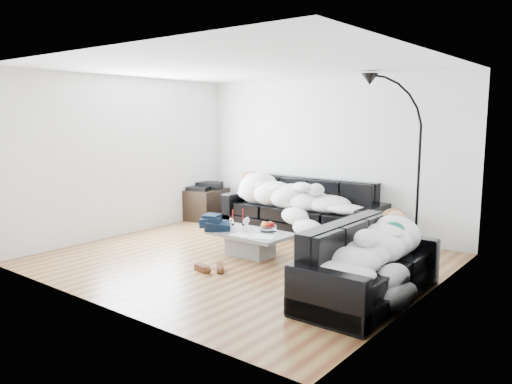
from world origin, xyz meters
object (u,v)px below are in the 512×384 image
Objects in this scene: coffee_table at (250,244)px; candle_left at (233,218)px; floor_lamp at (418,177)px; sleeper_right at (370,242)px; wine_glass_c at (246,225)px; sleeper_back at (300,195)px; fruit_bowl at (268,226)px; shoes at (210,268)px; candle_right at (243,217)px; sofa_right at (370,262)px; av_cabinet at (206,204)px; wine_glass_a at (247,223)px; stereo at (206,186)px; sofa_back at (302,207)px; wine_glass_b at (231,223)px.

candle_left is at bearing 159.31° from coffee_table.
floor_lamp is at bearing 27.79° from candle_left.
wine_glass_c is at bearing 75.93° from sleeper_right.
sleeper_back is 2.01× the size of coffee_table.
fruit_bowl is 0.57× the size of shoes.
candle_right is (-0.26, 0.26, 0.04)m from wine_glass_c.
sofa_right is 4.81m from av_cabinet.
wine_glass_a is (-2.25, 0.68, -0.20)m from sleeper_right.
stereo reaches higher than wine_glass_c.
sofa_right is 0.23m from sleeper_right.
shoes is (-0.12, -1.07, -0.37)m from fruit_bowl.
sofa_right is at bearing -18.37° from candle_right.
av_cabinet is at bearing 65.09° from sofa_right.
sleeper_right reaches higher than fruit_bowl.
sofa_right is 8.64× the size of fruit_bowl.
candle_right is at bearing 169.82° from fruit_bowl.
sleeper_back is (-2.25, 2.08, 0.25)m from sofa_right.
candle_right reaches higher than wine_glass_c.
wine_glass_c is 2.65m from av_cabinet.
stereo is (-2.47, 1.32, 0.23)m from fruit_bowl.
candle_left reaches higher than wine_glass_a.
floor_lamp is at bearing 36.14° from fruit_bowl.
sofa_back is 11.25× the size of candle_right.
coffee_table is at bearing -83.51° from sleeper_back.
fruit_bowl is 1.39× the size of wine_glass_a.
candle_left is 2.71m from floor_lamp.
av_cabinet is (-2.29, 1.50, 0.12)m from coffee_table.
floor_lamp is (-0.22, 1.93, 0.72)m from sofa_right.
sofa_right is at bearing 33.49° from shoes.
coffee_table is (-2.07, 0.52, -0.46)m from sleeper_right.
fruit_bowl is 1.48× the size of wine_glass_b.
sofa_right reaches higher than fruit_bowl.
av_cabinet is (-2.11, 1.35, -0.14)m from wine_glass_a.
sofa_right is 2.64m from candle_left.
stereo reaches higher than wine_glass_b.
sofa_back is at bearing 104.22° from fruit_bowl.
floor_lamp reaches higher than wine_glass_b.
av_cabinet is 0.35m from stereo.
sleeper_right reaches higher than wine_glass_b.
av_cabinet is at bearing 151.99° from fruit_bowl.
candle_right reaches higher than wine_glass_b.
sofa_right is at bearing -12.27° from wine_glass_b.
shoes is at bearing -65.12° from wine_glass_b.
sofa_back is at bearing -169.42° from floor_lamp.
wine_glass_c is 0.41m from candle_left.
sofa_back reaches higher than coffee_table.
wine_glass_b is 0.65× the size of candle_left.
sofa_right reaches higher than wine_glass_c.
sofa_back reaches higher than sleeper_right.
wine_glass_b is at bearing 138.21° from shoes.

